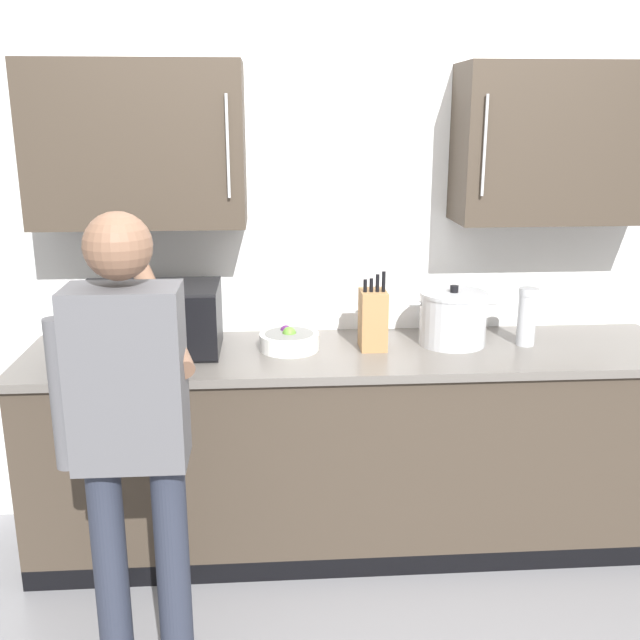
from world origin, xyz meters
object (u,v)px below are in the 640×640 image
at_px(knife_block, 373,319).
at_px(fruit_bowl, 289,340).
at_px(microwave_oven, 143,320).
at_px(stock_pot, 453,318).
at_px(person_figure, 130,420).
at_px(thermos_flask, 527,316).

bearing_deg(knife_block, fruit_bowl, 179.13).
xyz_separation_m(microwave_oven, knife_block, (0.96, -0.00, -0.01)).
distance_m(knife_block, stock_pot, 0.36).
xyz_separation_m(microwave_oven, fruit_bowl, (0.61, 0.00, -0.10)).
xyz_separation_m(stock_pot, person_figure, (-1.22, -0.88, -0.06)).
height_order(thermos_flask, person_figure, person_figure).
relative_size(knife_block, stock_pot, 0.88).
bearing_deg(microwave_oven, thermos_flask, -0.24).
xyz_separation_m(knife_block, stock_pot, (0.35, 0.04, -0.01)).
height_order(fruit_bowl, person_figure, person_figure).
relative_size(microwave_oven, fruit_bowl, 2.91).
bearing_deg(microwave_oven, knife_block, -0.25).
bearing_deg(thermos_flask, stock_pot, 172.93).
bearing_deg(person_figure, knife_block, 43.98).
xyz_separation_m(thermos_flask, knife_block, (-0.67, 0.00, 0.00)).
distance_m(thermos_flask, fruit_bowl, 1.03).
distance_m(thermos_flask, stock_pot, 0.32).
xyz_separation_m(thermos_flask, stock_pot, (-0.31, 0.04, -0.01)).
bearing_deg(fruit_bowl, knife_block, -0.87).
distance_m(microwave_oven, thermos_flask, 1.63).
bearing_deg(thermos_flask, person_figure, -151.41).
relative_size(stock_pot, person_figure, 0.24).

